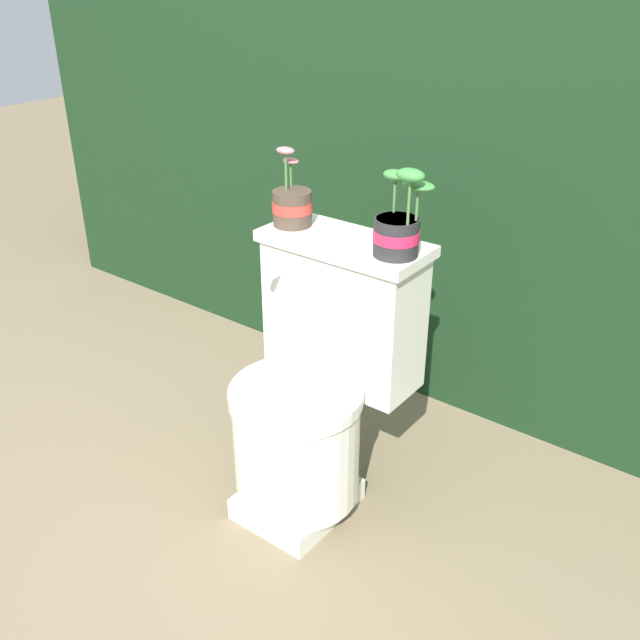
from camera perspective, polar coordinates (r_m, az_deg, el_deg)
name	(u,v)px	position (r m, az deg, el deg)	size (l,w,h in m)	color
ground_plane	(288,488)	(2.22, -2.58, -13.27)	(12.00, 12.00, 0.00)	#75664C
hedge_backdrop	(478,136)	(2.66, 12.52, 14.17)	(3.75, 0.79, 1.71)	black
toilet	(316,390)	(1.98, -0.32, -5.62)	(0.46, 0.50, 0.77)	silver
potted_plant_left	(292,204)	(1.96, -2.26, 9.24)	(0.11, 0.11, 0.21)	#47382D
potted_plant_midleft	(398,227)	(1.76, 6.28, 7.39)	(0.15, 0.12, 0.23)	#262628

